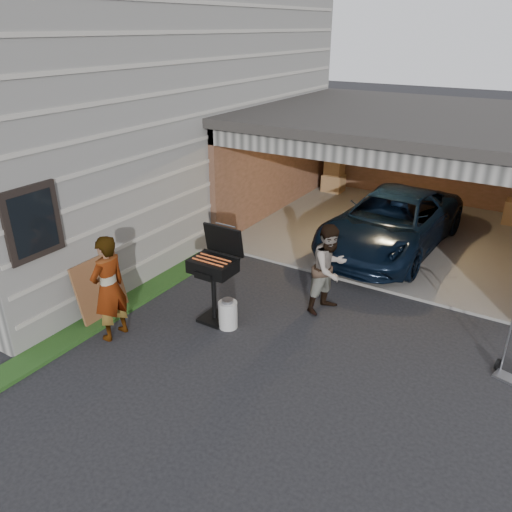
# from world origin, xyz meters

# --- Properties ---
(ground) EXTENTS (80.00, 80.00, 0.00)m
(ground) POSITION_xyz_m (0.00, 0.00, 0.00)
(ground) COLOR black
(ground) RESTS_ON ground
(house) EXTENTS (7.00, 11.00, 5.50)m
(house) POSITION_xyz_m (-6.00, 4.00, 2.75)
(house) COLOR #474744
(house) RESTS_ON ground
(groundcover_strip) EXTENTS (0.50, 8.00, 0.06)m
(groundcover_strip) POSITION_xyz_m (-2.25, -1.00, 0.03)
(groundcover_strip) COLOR #193814
(groundcover_strip) RESTS_ON ground
(garage) EXTENTS (6.80, 6.30, 2.90)m
(garage) POSITION_xyz_m (0.76, 6.79, 1.87)
(garage) COLOR #605E59
(garage) RESTS_ON ground
(minivan) EXTENTS (2.34, 4.62, 1.25)m
(minivan) POSITION_xyz_m (0.99, 5.43, 0.63)
(minivan) COLOR black
(minivan) RESTS_ON ground
(woman) EXTENTS (0.43, 0.65, 1.76)m
(woman) POSITION_xyz_m (-1.70, -0.24, 0.88)
(woman) COLOR #AAC2D6
(woman) RESTS_ON ground
(man) EXTENTS (0.82, 0.93, 1.61)m
(man) POSITION_xyz_m (0.89, 2.35, 0.80)
(man) COLOR #471E1C
(man) RESTS_ON ground
(bbq_grill) EXTENTS (0.73, 0.64, 1.63)m
(bbq_grill) POSITION_xyz_m (-0.60, 1.05, 0.97)
(bbq_grill) COLOR black
(bbq_grill) RESTS_ON ground
(propane_tank) EXTENTS (0.37, 0.37, 0.47)m
(propane_tank) POSITION_xyz_m (-0.28, 0.95, 0.24)
(propane_tank) COLOR beige
(propane_tank) RESTS_ON ground
(plywood_panel) EXTENTS (0.27, 0.96, 1.06)m
(plywood_panel) POSITION_xyz_m (-2.34, 0.11, 0.53)
(plywood_panel) COLOR brown
(plywood_panel) RESTS_ON ground
(hand_truck) EXTENTS (0.46, 0.41, 1.06)m
(hand_truck) POSITION_xyz_m (3.92, 2.00, 0.20)
(hand_truck) COLOR gray
(hand_truck) RESTS_ON ground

